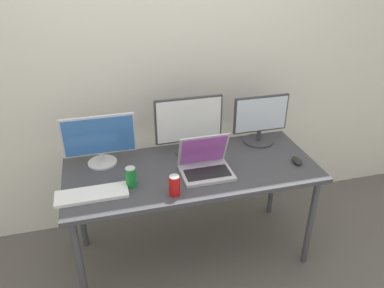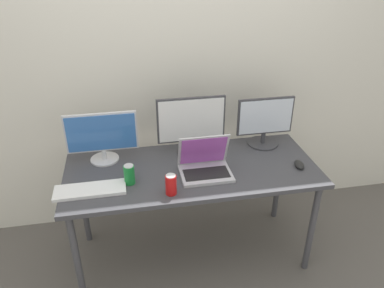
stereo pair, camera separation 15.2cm
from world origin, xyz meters
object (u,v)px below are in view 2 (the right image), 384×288
object	(u,v)px
work_desk	(192,177)
monitor_right	(265,121)
laptop_silver	(205,164)
mouse_by_keyboard	(299,165)
monitor_left	(102,136)
keyboard_main	(90,190)
soda_can_near_keyboard	(129,174)
monitor_center	(191,124)
soda_can_by_laptop	(171,185)

from	to	relation	value
work_desk	monitor_right	distance (m)	0.66
laptop_silver	mouse_by_keyboard	distance (m)	0.63
work_desk	mouse_by_keyboard	distance (m)	0.71
monitor_left	laptop_silver	size ratio (longest dim) A/B	1.45
monitor_left	keyboard_main	world-z (taller)	monitor_left
keyboard_main	soda_can_near_keyboard	size ratio (longest dim) A/B	3.32
monitor_left	mouse_by_keyboard	bearing A→B (deg)	-14.54
monitor_center	soda_can_near_keyboard	world-z (taller)	monitor_center
keyboard_main	monitor_right	bearing A→B (deg)	16.63
monitor_left	monitor_center	world-z (taller)	monitor_center
work_desk	monitor_left	size ratio (longest dim) A/B	3.52
monitor_right	soda_can_near_keyboard	bearing A→B (deg)	-161.42
work_desk	laptop_silver	xyz separation A→B (m)	(0.07, -0.06, 0.12)
work_desk	soda_can_by_laptop	world-z (taller)	soda_can_by_laptop
monitor_center	laptop_silver	bearing A→B (deg)	-82.83
laptop_silver	soda_can_near_keyboard	distance (m)	0.48
work_desk	keyboard_main	bearing A→B (deg)	-167.55
monitor_right	keyboard_main	world-z (taller)	monitor_right
monitor_center	laptop_silver	xyz separation A→B (m)	(0.04, -0.28, -0.16)
soda_can_near_keyboard	work_desk	bearing A→B (deg)	13.50
monitor_left	monitor_center	xyz separation A→B (m)	(0.60, 0.00, 0.04)
keyboard_main	soda_can_by_laptop	size ratio (longest dim) A/B	3.32
work_desk	monitor_center	size ratio (longest dim) A/B	3.53
monitor_center	soda_can_near_keyboard	distance (m)	0.56
mouse_by_keyboard	laptop_silver	bearing A→B (deg)	-175.98
mouse_by_keyboard	soda_can_by_laptop	xyz separation A→B (m)	(-0.87, -0.14, 0.05)
monitor_right	soda_can_by_laptop	world-z (taller)	monitor_right
monitor_left	keyboard_main	xyz separation A→B (m)	(-0.08, -0.36, -0.17)
work_desk	monitor_right	bearing A→B (deg)	22.02
mouse_by_keyboard	monitor_center	bearing A→B (deg)	162.04
monitor_right	mouse_by_keyboard	size ratio (longest dim) A/B	3.69
soda_can_by_laptop	laptop_silver	bearing A→B (deg)	37.78
monitor_left	soda_can_by_laptop	xyz separation A→B (m)	(0.39, -0.47, -0.12)
soda_can_by_laptop	work_desk	bearing A→B (deg)	55.63
monitor_center	keyboard_main	world-z (taller)	monitor_center
monitor_left	monitor_right	xyz separation A→B (m)	(1.13, 0.02, 0.00)
laptop_silver	soda_can_by_laptop	world-z (taller)	laptop_silver
work_desk	soda_can_by_laptop	distance (m)	0.33
monitor_left	monitor_center	bearing A→B (deg)	0.30
monitor_right	soda_can_near_keyboard	world-z (taller)	monitor_right
monitor_right	soda_can_near_keyboard	xyz separation A→B (m)	(-0.98, -0.33, -0.12)
monitor_center	monitor_right	bearing A→B (deg)	1.51
monitor_left	work_desk	bearing A→B (deg)	-20.80
laptop_silver	mouse_by_keyboard	bearing A→B (deg)	-4.53
monitor_right	keyboard_main	size ratio (longest dim) A/B	0.97
soda_can_by_laptop	monitor_left	bearing A→B (deg)	129.99
monitor_left	keyboard_main	distance (m)	0.40
monitor_right	soda_can_by_laptop	xyz separation A→B (m)	(-0.74, -0.48, -0.12)
monitor_center	soda_can_near_keyboard	size ratio (longest dim) A/B	3.70
monitor_right	soda_can_by_laptop	distance (m)	0.89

